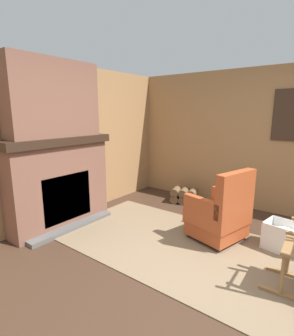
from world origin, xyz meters
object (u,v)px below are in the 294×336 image
armchair (220,215)px  storage_case (67,131)px  laundry_basket (284,237)px  oil_lamp_vase (41,131)px  firewood_stack (184,195)px

armchair → storage_case: bearing=34.3°
laundry_basket → oil_lamp_vase: size_ratio=1.80×
armchair → firewood_stack: armchair is taller
laundry_basket → storage_case: storage_case is taller
armchair → oil_lamp_vase: bearing=43.7°
firewood_stack → laundry_basket: bearing=-23.5°
oil_lamp_vase → storage_case: bearing=90.0°
oil_lamp_vase → storage_case: size_ratio=1.30×
firewood_stack → storage_case: 2.39m
storage_case → laundry_basket: bearing=18.7°
armchair → oil_lamp_vase: oil_lamp_vase is taller
firewood_stack → oil_lamp_vase: oil_lamp_vase is taller
storage_case → armchair: bearing=19.4°
firewood_stack → storage_case: size_ratio=2.59×
armchair → firewood_stack: 1.51m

